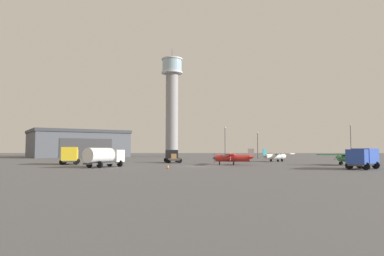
% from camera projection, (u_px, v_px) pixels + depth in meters
% --- Properties ---
extents(ground_plane, '(400.00, 400.00, 0.00)m').
position_uv_depth(ground_plane, '(198.00, 166.00, 53.88)').
color(ground_plane, '#545456').
extents(control_tower, '(8.39, 8.39, 42.85)m').
position_uv_depth(control_tower, '(172.00, 99.00, 134.47)').
color(control_tower, gray).
rests_on(control_tower, ground_plane).
extents(hangar, '(39.05, 37.15, 9.22)m').
position_uv_depth(hangar, '(77.00, 144.00, 118.85)').
color(hangar, '#4C5159').
rests_on(hangar, ground_plane).
extents(airplane_white, '(7.07, 8.36, 2.73)m').
position_uv_depth(airplane_white, '(275.00, 156.00, 73.66)').
color(airplane_white, white).
rests_on(airplane_white, ground_plane).
extents(airplane_red, '(7.40, 9.45, 2.78)m').
position_uv_depth(airplane_red, '(233.00, 157.00, 58.44)').
color(airplane_red, red).
rests_on(airplane_red, ground_plane).
extents(airplane_green, '(9.31, 7.32, 2.75)m').
position_uv_depth(airplane_green, '(346.00, 158.00, 57.27)').
color(airplane_green, '#287A42').
rests_on(airplane_green, ground_plane).
extents(truck_box_yellow, '(4.49, 7.06, 3.06)m').
position_uv_depth(truck_box_yellow, '(70.00, 155.00, 60.22)').
color(truck_box_yellow, '#38383D').
rests_on(truck_box_yellow, ground_plane).
extents(truck_flatbed_black, '(3.94, 6.16, 2.56)m').
position_uv_depth(truck_flatbed_black, '(172.00, 156.00, 68.45)').
color(truck_flatbed_black, '#38383D').
rests_on(truck_flatbed_black, ground_plane).
extents(truck_box_blue, '(5.91, 6.10, 2.78)m').
position_uv_depth(truck_box_blue, '(363.00, 157.00, 45.77)').
color(truck_box_blue, '#38383D').
rests_on(truck_box_blue, ground_plane).
extents(truck_fuel_tanker_white, '(4.97, 6.94, 2.89)m').
position_uv_depth(truck_fuel_tanker_white, '(104.00, 156.00, 50.40)').
color(truck_fuel_tanker_white, '#38383D').
rests_on(truck_fuel_tanker_white, ground_plane).
extents(light_post_west, '(0.44, 0.44, 7.56)m').
position_uv_depth(light_post_west, '(258.00, 143.00, 94.79)').
color(light_post_west, '#38383D').
rests_on(light_post_west, ground_plane).
extents(light_post_east, '(0.44, 0.44, 9.99)m').
position_uv_depth(light_post_east, '(351.00, 138.00, 98.26)').
color(light_post_east, '#38383D').
rests_on(light_post_east, ground_plane).
extents(light_post_north, '(0.44, 0.44, 9.24)m').
position_uv_depth(light_post_north, '(225.00, 140.00, 97.99)').
color(light_post_north, '#38383D').
rests_on(light_post_north, ground_plane).
extents(traffic_cone_near_left, '(0.36, 0.36, 0.55)m').
position_uv_depth(traffic_cone_near_left, '(168.00, 167.00, 46.78)').
color(traffic_cone_near_left, black).
rests_on(traffic_cone_near_left, ground_plane).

